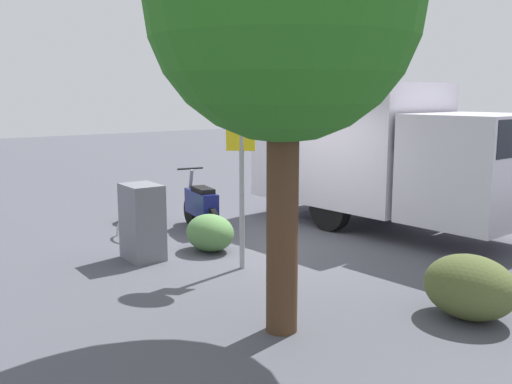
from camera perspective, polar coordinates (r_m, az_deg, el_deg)
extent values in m
plane|color=#4A4B54|center=(10.31, 0.86, -5.43)|extent=(60.00, 60.00, 0.00)
cylinder|color=black|center=(11.54, 7.31, -1.60)|extent=(0.91, 0.27, 0.90)
cylinder|color=black|center=(12.98, 12.97, -0.51)|extent=(0.91, 0.27, 0.90)
cube|color=silver|center=(12.34, 9.04, 4.83)|extent=(3.77, 2.30, 2.45)
cube|color=silver|center=(10.74, 20.64, 2.17)|extent=(1.85, 2.15, 1.90)
cube|color=black|center=(10.69, 20.83, 5.36)|extent=(1.87, 1.99, 0.60)
cylinder|color=black|center=(12.09, -6.52, -1.88)|extent=(0.57, 0.23, 0.56)
cylinder|color=black|center=(10.95, -4.36, -3.06)|extent=(0.57, 0.23, 0.56)
cube|color=navy|center=(11.42, -5.43, -1.12)|extent=(1.14, 0.56, 0.48)
cube|color=black|center=(11.28, -5.28, 0.15)|extent=(0.69, 0.42, 0.12)
cylinder|color=slate|center=(11.95, -6.49, 0.66)|extent=(0.29, 0.13, 0.69)
cylinder|color=black|center=(11.90, -6.53, 2.33)|extent=(0.17, 0.54, 0.04)
cylinder|color=#9E9EA3|center=(8.77, -1.41, 1.54)|extent=(0.08, 0.08, 2.89)
cylinder|color=red|center=(8.67, -1.55, 9.77)|extent=(0.71, 0.32, 0.76)
cube|color=yellow|center=(8.69, -1.53, 5.55)|extent=(0.33, 0.33, 0.44)
cylinder|color=#47301E|center=(6.42, 2.62, -2.79)|extent=(0.36, 0.36, 2.60)
sphere|color=#25671C|center=(6.34, 2.79, 18.21)|extent=(2.94, 2.94, 2.94)
cube|color=slate|center=(9.60, -11.18, -2.93)|extent=(0.75, 0.58, 1.24)
torus|color=#B7B7BC|center=(11.06, -12.60, -4.63)|extent=(0.85, 0.08, 0.85)
ellipsoid|color=#4F5B2E|center=(7.49, 20.38, -8.79)|extent=(1.14, 0.93, 0.78)
ellipsoid|color=#41832B|center=(12.47, -11.80, -1.77)|extent=(0.76, 0.62, 0.52)
ellipsoid|color=#517E43|center=(10.00, -4.58, -4.04)|extent=(0.94, 0.77, 0.64)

